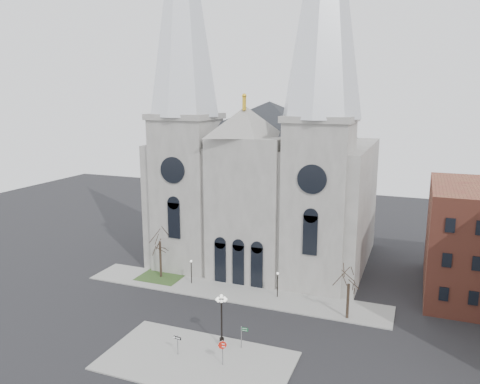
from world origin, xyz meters
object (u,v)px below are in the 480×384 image
(globe_lamp, at_px, (222,314))
(one_way_sign, at_px, (178,341))
(stop_sign, at_px, (223,348))
(street_name_sign, at_px, (242,335))

(globe_lamp, relative_size, one_way_sign, 2.79)
(stop_sign, height_order, street_name_sign, stop_sign)
(stop_sign, distance_m, street_name_sign, 3.56)
(globe_lamp, distance_m, street_name_sign, 2.98)
(globe_lamp, xyz_separation_m, one_way_sign, (-3.34, -3.01, -2.12))
(one_way_sign, height_order, street_name_sign, street_name_sign)
(stop_sign, relative_size, one_way_sign, 1.26)
(stop_sign, xyz_separation_m, street_name_sign, (0.62, 3.48, -0.42))
(stop_sign, height_order, globe_lamp, globe_lamp)
(one_way_sign, xyz_separation_m, street_name_sign, (5.40, 3.38, 0.00))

